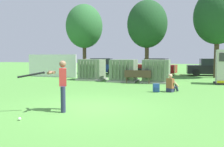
% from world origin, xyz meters
% --- Properties ---
extents(ground_plane, '(96.00, 96.00, 0.00)m').
position_xyz_m(ground_plane, '(0.00, 0.00, 0.00)').
color(ground_plane, '#51933D').
extents(fence_panel, '(4.80, 0.12, 2.00)m').
position_xyz_m(fence_panel, '(-8.24, 10.50, 1.00)').
color(fence_panel, white).
rests_on(fence_panel, ground).
extents(transformer_west, '(2.10, 1.70, 1.62)m').
position_xyz_m(transformer_west, '(-3.82, 9.22, 0.79)').
color(transformer_west, '#9E9B93').
rests_on(transformer_west, ground).
extents(transformer_mid_west, '(2.10, 1.70, 1.62)m').
position_xyz_m(transformer_mid_west, '(-1.13, 8.85, 0.79)').
color(transformer_mid_west, '#9E9B93').
rests_on(transformer_mid_west, ground).
extents(transformer_mid_east, '(2.10, 1.70, 1.62)m').
position_xyz_m(transformer_mid_east, '(1.25, 8.89, 0.79)').
color(transformer_mid_east, '#9E9B93').
rests_on(transformer_mid_east, ground).
extents(park_bench, '(1.83, 0.60, 0.92)m').
position_xyz_m(park_bench, '(0.13, 7.92, 0.54)').
color(park_bench, '#4C3828').
rests_on(park_bench, ground).
extents(batter, '(1.51, 1.04, 1.74)m').
position_xyz_m(batter, '(-0.63, -0.80, 0.98)').
color(batter, '#282D4C').
rests_on(batter, ground).
extents(sports_ball, '(0.09, 0.09, 0.09)m').
position_xyz_m(sports_ball, '(-1.19, -2.26, 0.04)').
color(sports_ball, white).
rests_on(sports_ball, ground).
extents(seated_spectator, '(0.67, 0.79, 0.96)m').
position_xyz_m(seated_spectator, '(2.61, 4.85, 0.38)').
color(seated_spectator, '#282D4C').
rests_on(seated_spectator, ground).
extents(backpack, '(0.37, 0.33, 0.44)m').
position_xyz_m(backpack, '(1.87, 4.51, 0.21)').
color(backpack, '#264C8C').
rests_on(backpack, ground).
extents(tree_left, '(3.68, 3.68, 7.03)m').
position_xyz_m(tree_left, '(-6.75, 14.15, 4.82)').
color(tree_left, '#4C3828').
rests_on(tree_left, ground).
extents(tree_center_left, '(3.60, 3.60, 6.88)m').
position_xyz_m(tree_center_left, '(-0.30, 13.69, 4.72)').
color(tree_center_left, '#4C3828').
rests_on(tree_center_left, ground).
extents(tree_center_right, '(3.96, 3.96, 7.56)m').
position_xyz_m(tree_center_right, '(5.58, 14.18, 5.19)').
color(tree_center_right, '#4C3828').
rests_on(tree_center_right, ground).
extents(parked_car_leftmost, '(4.41, 2.38, 1.62)m').
position_xyz_m(parked_car_leftmost, '(-5.59, 15.65, 0.75)').
color(parked_car_leftmost, navy).
rests_on(parked_car_leftmost, ground).
extents(parked_car_left_of_center, '(4.40, 2.36, 1.62)m').
position_xyz_m(parked_car_left_of_center, '(0.08, 16.44, 0.75)').
color(parked_car_left_of_center, maroon).
rests_on(parked_car_left_of_center, ground).
extents(parked_car_right_of_center, '(4.32, 2.17, 1.62)m').
position_xyz_m(parked_car_right_of_center, '(5.30, 16.42, 0.75)').
color(parked_car_right_of_center, black).
rests_on(parked_car_right_of_center, ground).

